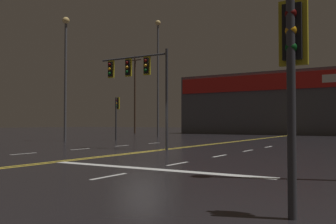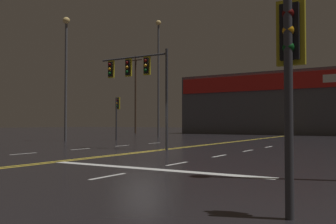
{
  "view_description": "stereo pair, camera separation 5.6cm",
  "coord_description": "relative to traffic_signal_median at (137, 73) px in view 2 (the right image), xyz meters",
  "views": [
    {
      "loc": [
        10.44,
        -14.77,
        1.38
      ],
      "look_at": [
        0.0,
        2.43,
        2.0
      ],
      "focal_mm": 40.0,
      "sensor_mm": 36.0,
      "label": 1
    },
    {
      "loc": [
        10.49,
        -14.74,
        1.38
      ],
      "look_at": [
        0.0,
        2.43,
        2.0
      ],
      "focal_mm": 40.0,
      "sensor_mm": 36.0,
      "label": 2
    }
  ],
  "objects": [
    {
      "name": "ground_plane",
      "position": [
        1.56,
        -1.73,
        -4.12
      ],
      "size": [
        200.0,
        200.0,
        0.0
      ],
      "primitive_type": "plane",
      "color": "black"
    },
    {
      "name": "road_markings",
      "position": [
        2.22,
        -2.59,
        -4.12
      ],
      "size": [
        12.04,
        60.0,
        0.01
      ],
      "color": "gold",
      "rests_on": "ground"
    },
    {
      "name": "traffic_signal_median",
      "position": [
        0.0,
        0.0,
        0.0
      ],
      "size": [
        4.42,
        0.36,
        5.27
      ],
      "color": "#38383D",
      "rests_on": "ground"
    },
    {
      "name": "traffic_signal_corner_northwest",
      "position": [
        -7.71,
        7.79,
        -1.51
      ],
      "size": [
        0.42,
        0.36,
        3.56
      ],
      "color": "#38383D",
      "rests_on": "ground"
    },
    {
      "name": "traffic_signal_corner_southeast",
      "position": [
        10.72,
        -10.82,
        -1.75
      ],
      "size": [
        0.42,
        0.36,
        3.24
      ],
      "color": "#38383D",
      "rests_on": "ground"
    },
    {
      "name": "streetlight_near_left",
      "position": [
        -10.24,
        4.49,
        2.13
      ],
      "size": [
        0.56,
        0.56,
        9.85
      ],
      "color": "#59595E",
      "rests_on": "ground"
    },
    {
      "name": "streetlight_far_left",
      "position": [
        -9.01,
        16.11,
        3.39
      ],
      "size": [
        0.56,
        0.56,
        12.19
      ],
      "color": "#59595E",
      "rests_on": "ground"
    },
    {
      "name": "building_backdrop",
      "position": [
        1.57,
        33.41,
        -0.23
      ],
      "size": [
        29.36,
        10.23,
        7.76
      ],
      "color": "#4C4C51",
      "rests_on": "ground"
    },
    {
      "name": "utility_pole_row",
      "position": [
        2.42,
        25.67,
        1.56
      ],
      "size": [
        44.65,
        0.26,
        11.07
      ],
      "color": "#4C3828",
      "rests_on": "ground"
    }
  ]
}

